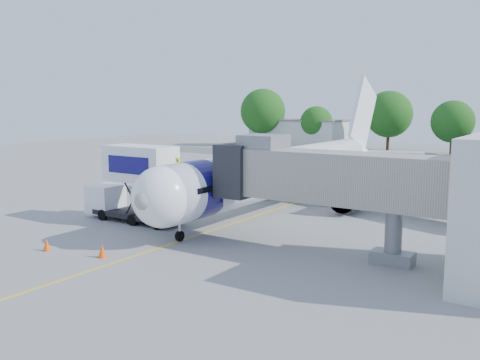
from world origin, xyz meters
The scene contains 14 objects.
ground centered at (0.00, 0.00, 0.00)m, with size 160.00×160.00×0.00m, color gray.
guidance_line centered at (0.00, 0.00, 0.01)m, with size 0.15×70.00×0.01m, color yellow.
taxiway_strip centered at (0.00, 42.00, 0.00)m, with size 120.00×10.00×0.01m, color #59595B.
aircraft centered at (0.00, 4.12, 2.95)m, with size 34.17×37.73×11.35m.
jet_bridge centered at (7.99, -7.00, 4.34)m, with size 13.90×3.20×6.60m.
catering_hiloader centered at (-6.26, -7.00, 2.76)m, with size 8.57×2.44×5.50m.
ground_tug centered at (3.70, -19.72, 0.72)m, with size 3.48×1.88×1.37m.
safety_cone_a centered at (-1.27, -14.61, 0.36)m, with size 0.47×0.47×0.75m.
safety_cone_b centered at (-5.00, -15.43, 0.34)m, with size 0.45×0.45×0.71m.
outbuilding_left centered at (-28.00, 60.00, 2.66)m, with size 18.40×8.40×5.30m.
tree_a centered at (-33.99, 56.40, 6.83)m, with size 8.82×8.82×11.25m.
tree_b centered at (-23.24, 58.19, 4.77)m, with size 6.17×6.17×7.87m.
tree_c centered at (-10.17, 60.55, 6.46)m, with size 8.35×8.35×10.64m.
tree_d centered at (1.14, 58.80, 5.40)m, with size 6.99×6.99×8.91m.
Camera 1 is at (20.94, -34.22, 8.48)m, focal length 40.00 mm.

